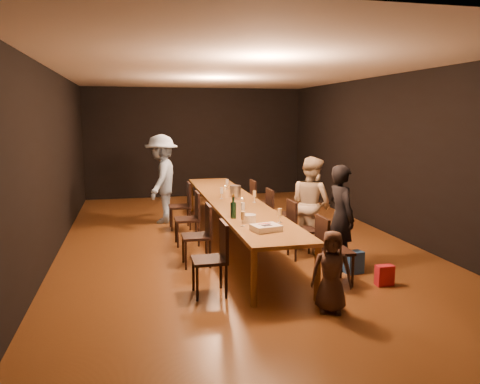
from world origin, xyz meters
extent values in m
plane|color=#4D2C13|center=(0.00, 0.00, 0.00)|extent=(10.00, 10.00, 0.00)
cube|color=black|center=(0.00, 5.00, 1.50)|extent=(6.00, 0.04, 3.00)
cube|color=black|center=(0.00, -5.00, 1.50)|extent=(6.00, 0.04, 3.00)
cube|color=black|center=(-3.00, 0.00, 1.50)|extent=(0.04, 10.00, 3.00)
cube|color=black|center=(3.00, 0.00, 1.50)|extent=(0.04, 10.00, 3.00)
cube|color=silver|center=(0.00, 0.00, 3.00)|extent=(6.00, 10.00, 0.04)
cube|color=olive|center=(0.00, 0.00, 0.72)|extent=(0.90, 6.00, 0.05)
cylinder|color=olive|center=(-0.40, -2.90, 0.35)|extent=(0.08, 0.08, 0.70)
cylinder|color=olive|center=(0.40, -2.90, 0.35)|extent=(0.08, 0.08, 0.70)
cylinder|color=olive|center=(-0.40, 2.90, 0.35)|extent=(0.08, 0.08, 0.70)
cylinder|color=olive|center=(0.40, 2.90, 0.35)|extent=(0.08, 0.08, 0.70)
imported|color=black|center=(1.20, -1.82, 0.77)|extent=(0.42, 0.60, 1.55)
imported|color=beige|center=(1.15, -0.78, 0.79)|extent=(0.85, 0.94, 1.58)
imported|color=#7D9BC1|center=(-1.15, 1.87, 0.93)|extent=(1.02, 1.35, 1.86)
imported|color=#453026|center=(0.43, -3.22, 0.48)|extent=(0.55, 0.46, 0.96)
cube|color=red|center=(1.48, -2.61, 0.14)|extent=(0.23, 0.13, 0.28)
cube|color=#2859AE|center=(1.31, -2.06, 0.16)|extent=(0.28, 0.21, 0.32)
cube|color=white|center=(-0.07, -2.26, 0.79)|extent=(0.41, 0.35, 0.08)
cube|color=black|center=(-0.07, -2.29, 0.83)|extent=(0.14, 0.11, 0.00)
cube|color=red|center=(-0.07, -2.19, 0.83)|extent=(0.18, 0.07, 0.00)
cylinder|color=white|center=(-0.17, -1.74, 0.81)|extent=(0.27, 0.27, 0.11)
cylinder|color=#B8B8BD|center=(0.09, 0.32, 0.86)|extent=(0.25, 0.25, 0.22)
cylinder|color=#B2B7B2|center=(0.15, -2.20, 0.77)|extent=(0.05, 0.05, 0.03)
cylinder|color=#B2B7B2|center=(0.15, 0.03, 0.77)|extent=(0.05, 0.05, 0.03)
cylinder|color=#B2B7B2|center=(0.15, 1.57, 0.77)|extent=(0.05, 0.05, 0.03)
camera|label=1|loc=(-1.75, -7.99, 2.24)|focal=35.00mm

